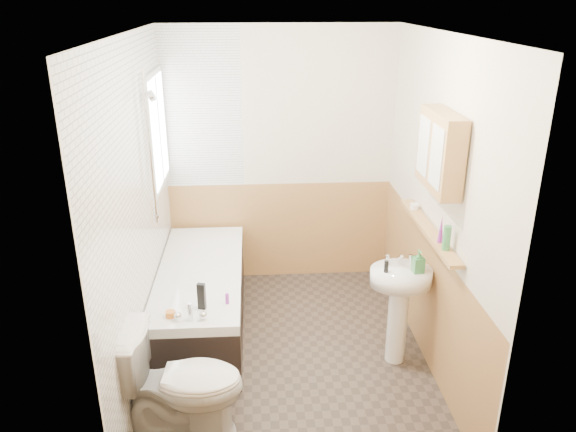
# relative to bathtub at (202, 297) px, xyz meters

# --- Properties ---
(floor) EXTENTS (2.80, 2.80, 0.00)m
(floor) POSITION_rel_bathtub_xyz_m (0.73, -0.44, -0.30)
(floor) COLOR #302822
(floor) RESTS_ON ground
(ceiling) EXTENTS (2.80, 2.80, 0.00)m
(ceiling) POSITION_rel_bathtub_xyz_m (0.73, -0.44, 2.20)
(ceiling) COLOR white
(ceiling) RESTS_ON ground
(wall_back) EXTENTS (2.20, 0.02, 2.50)m
(wall_back) POSITION_rel_bathtub_xyz_m (0.73, 0.97, 0.95)
(wall_back) COLOR beige
(wall_back) RESTS_ON ground
(wall_front) EXTENTS (2.20, 0.02, 2.50)m
(wall_front) POSITION_rel_bathtub_xyz_m (0.73, -1.85, 0.95)
(wall_front) COLOR beige
(wall_front) RESTS_ON ground
(wall_left) EXTENTS (0.02, 2.80, 2.50)m
(wall_left) POSITION_rel_bathtub_xyz_m (-0.38, -0.44, 0.95)
(wall_left) COLOR beige
(wall_left) RESTS_ON ground
(wall_right) EXTENTS (0.02, 2.80, 2.50)m
(wall_right) POSITION_rel_bathtub_xyz_m (1.84, -0.44, 0.95)
(wall_right) COLOR beige
(wall_right) RESTS_ON ground
(wainscot_right) EXTENTS (0.01, 2.80, 1.00)m
(wainscot_right) POSITION_rel_bathtub_xyz_m (1.82, -0.44, 0.20)
(wainscot_right) COLOR #B4834A
(wainscot_right) RESTS_ON wall_right
(wainscot_front) EXTENTS (2.20, 0.01, 1.00)m
(wainscot_front) POSITION_rel_bathtub_xyz_m (0.73, -1.83, 0.20)
(wainscot_front) COLOR #B4834A
(wainscot_front) RESTS_ON wall_front
(wainscot_back) EXTENTS (2.20, 0.01, 1.00)m
(wainscot_back) POSITION_rel_bathtub_xyz_m (0.73, 0.95, 0.20)
(wainscot_back) COLOR #B4834A
(wainscot_back) RESTS_ON wall_back
(tile_cladding_left) EXTENTS (0.01, 2.80, 2.50)m
(tile_cladding_left) POSITION_rel_bathtub_xyz_m (-0.36, -0.44, 0.95)
(tile_cladding_left) COLOR white
(tile_cladding_left) RESTS_ON wall_left
(tile_return_back) EXTENTS (0.75, 0.01, 1.50)m
(tile_return_back) POSITION_rel_bathtub_xyz_m (0.01, 0.95, 1.45)
(tile_return_back) COLOR white
(tile_return_back) RESTS_ON wall_back
(window) EXTENTS (0.03, 0.79, 0.99)m
(window) POSITION_rel_bathtub_xyz_m (-0.33, 0.51, 1.35)
(window) COLOR white
(window) RESTS_ON wall_left
(bathtub) EXTENTS (0.70, 1.81, 0.71)m
(bathtub) POSITION_rel_bathtub_xyz_m (0.00, 0.00, 0.00)
(bathtub) COLOR black
(bathtub) RESTS_ON floor
(shower_riser) EXTENTS (0.11, 0.08, 1.22)m
(shower_riser) POSITION_rel_bathtub_xyz_m (-0.31, -0.03, 1.43)
(shower_riser) COLOR silver
(shower_riser) RESTS_ON wall_left
(toilet) EXTENTS (0.85, 0.52, 0.80)m
(toilet) POSITION_rel_bathtub_xyz_m (-0.03, -1.29, 0.11)
(toilet) COLOR white
(toilet) RESTS_ON floor
(sink) EXTENTS (0.47, 0.38, 0.91)m
(sink) POSITION_rel_bathtub_xyz_m (1.57, -0.57, 0.28)
(sink) COLOR white
(sink) RESTS_ON floor
(pine_shelf) EXTENTS (0.10, 1.25, 0.03)m
(pine_shelf) POSITION_rel_bathtub_xyz_m (1.77, -0.50, 0.80)
(pine_shelf) COLOR #B4834A
(pine_shelf) RESTS_ON wall_right
(medicine_cabinet) EXTENTS (0.15, 0.60, 0.54)m
(medicine_cabinet) POSITION_rel_bathtub_xyz_m (1.74, -0.66, 1.45)
(medicine_cabinet) COLOR #B4834A
(medicine_cabinet) RESTS_ON wall_right
(foam_can) EXTENTS (0.06, 0.06, 0.17)m
(foam_can) POSITION_rel_bathtub_xyz_m (1.77, -0.89, 0.90)
(foam_can) COLOR #388447
(foam_can) RESTS_ON pine_shelf
(green_bottle) EXTENTS (0.05, 0.05, 0.20)m
(green_bottle) POSITION_rel_bathtub_xyz_m (1.77, -0.76, 0.92)
(green_bottle) COLOR purple
(green_bottle) RESTS_ON pine_shelf
(black_jar) EXTENTS (0.08, 0.08, 0.05)m
(black_jar) POSITION_rel_bathtub_xyz_m (1.77, -0.11, 0.84)
(black_jar) COLOR silver
(black_jar) RESTS_ON pine_shelf
(soap_bottle) EXTENTS (0.10, 0.18, 0.08)m
(soap_bottle) POSITION_rel_bathtub_xyz_m (1.68, -0.62, 0.55)
(soap_bottle) COLOR #388447
(soap_bottle) RESTS_ON sink
(clear_bottle) EXTENTS (0.03, 0.03, 0.09)m
(clear_bottle) POSITION_rel_bathtub_xyz_m (1.44, -0.61, 0.56)
(clear_bottle) COLOR black
(clear_bottle) RESTS_ON sink
(blue_gel) EXTENTS (0.06, 0.05, 0.21)m
(blue_gel) POSITION_rel_bathtub_xyz_m (0.07, -0.64, 0.38)
(blue_gel) COLOR black
(blue_gel) RESTS_ON bathtub
(cream_jar) EXTENTS (0.09, 0.09, 0.04)m
(cream_jar) POSITION_rel_bathtub_xyz_m (-0.15, -0.75, 0.30)
(cream_jar) COLOR orange
(cream_jar) RESTS_ON bathtub
(orange_bottle) EXTENTS (0.03, 0.03, 0.08)m
(orange_bottle) POSITION_rel_bathtub_xyz_m (0.25, -0.59, 0.31)
(orange_bottle) COLOR purple
(orange_bottle) RESTS_ON bathtub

